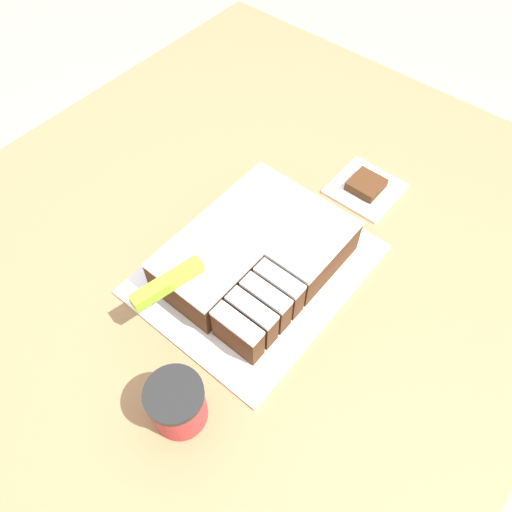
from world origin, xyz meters
TOP-DOWN VIEW (x-y plane):
  - ground_plane at (0.00, 0.00)m, footprint 8.00×8.00m
  - countertop at (0.00, 0.00)m, footprint 1.40×1.10m
  - cake_board at (0.04, -0.06)m, footprint 0.38×0.31m
  - cake at (0.05, -0.05)m, footprint 0.30×0.22m
  - knife at (-0.07, -0.02)m, footprint 0.34×0.09m
  - coffee_cup at (-0.22, -0.13)m, footprint 0.08×0.08m
  - paper_napkin at (0.32, -0.10)m, footprint 0.12×0.12m
  - brownie at (0.32, -0.10)m, footprint 0.06×0.06m

SIDE VIEW (x-z plane):
  - ground_plane at x=0.00m, z-range 0.00..0.00m
  - countertop at x=0.00m, z-range 0.00..0.92m
  - paper_napkin at x=0.32m, z-range 0.92..0.92m
  - cake_board at x=0.04m, z-range 0.92..0.92m
  - brownie at x=0.32m, z-range 0.92..0.94m
  - cake at x=0.05m, z-range 0.92..1.00m
  - coffee_cup at x=-0.22m, z-range 0.92..1.01m
  - knife at x=-0.07m, z-range 1.00..1.02m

